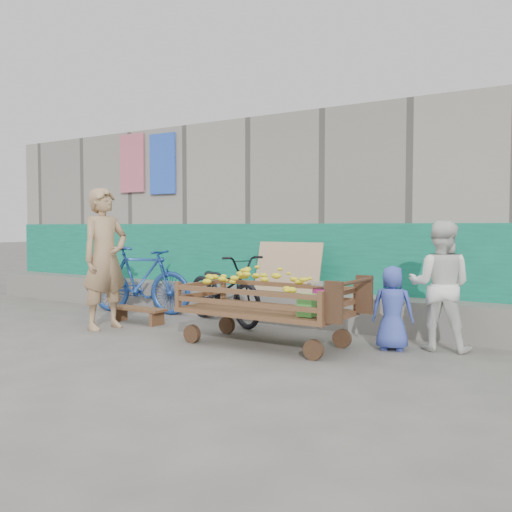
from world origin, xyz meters
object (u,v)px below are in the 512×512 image
Objects in this scene: vendor_man at (105,259)px; bicycle_blue at (140,280)px; bench at (138,312)px; bicycle_dark at (224,289)px; woman at (440,285)px; child at (392,308)px; banana_cart at (263,293)px.

bicycle_blue is (-0.57, 1.22, -0.41)m from vendor_man.
bench is 0.48× the size of bicycle_dark.
bicycle_blue is at bearing 132.55° from bench.
child is at bearing 25.39° from woman.
banana_cart is 2.24× the size of child.
bicycle_dark is at bearing -103.41° from bicycle_blue.
bicycle_dark is 1.62m from bicycle_blue.
vendor_man is (-0.06, -0.54, 0.77)m from bench.
bench is 0.94m from vendor_man.
bench is at bearing 1.02° from vendor_man.
banana_cart is 2.32m from bench.
banana_cart is 2.35m from vendor_man.
woman is at bearing -70.27° from bicycle_dark.
vendor_man reaches higher than bench.
bench is 0.51× the size of bicycle_blue.
vendor_man is (-2.32, -0.24, 0.33)m from banana_cart.
child is at bearing 22.44° from banana_cart.
bicycle_dark is at bearing -22.89° from child.
banana_cart is at bearing -105.42° from bicycle_dark.
woman is (4.08, 1.09, -0.22)m from vendor_man.
vendor_man is at bearing -1.28° from child.
child is at bearing 4.04° from bench.
vendor_man is 4.23m from woman.
woman is (4.03, 0.55, 0.55)m from bench.
woman is at bearing 7.71° from bench.
bicycle_dark is (-3.04, 0.14, -0.23)m from woman.
bicycle_dark is at bearing -11.06° from woman.
bicycle_dark reaches higher than bench.
bicycle_dark is (1.05, 1.22, -0.45)m from vendor_man.
bicycle_blue is (-4.65, 0.14, -0.19)m from woman.
child is (3.65, 0.80, -0.47)m from vendor_man.
child reaches higher than banana_cart.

